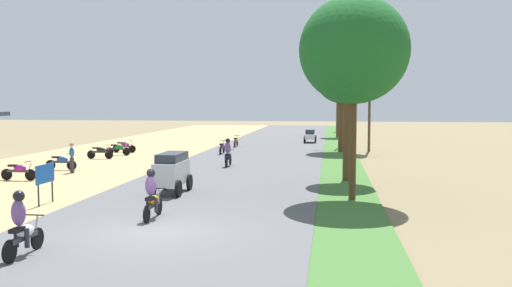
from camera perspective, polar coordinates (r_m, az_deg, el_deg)
name	(u,v)px	position (r m, az deg, el deg)	size (l,w,h in m)	color
ground_plane	(159,234)	(16.53, -10.09, -9.25)	(180.00, 180.00, 0.00)	#7A6B4C
road_strip	(159,233)	(16.52, -10.09, -9.11)	(9.00, 140.00, 0.08)	#565659
median_strip	(356,239)	(15.79, 10.33, -9.80)	(2.40, 140.00, 0.06)	#3D6B2D
parked_motorbike_second	(19,170)	(28.84, -23.43, -2.58)	(1.80, 0.54, 0.94)	black
parked_motorbike_third	(61,161)	(32.27, -19.58, -1.75)	(1.80, 0.54, 0.94)	black
parked_motorbike_fourth	(100,151)	(37.77, -15.89, -0.80)	(1.80, 0.54, 0.94)	black
parked_motorbike_fifth	(118,148)	(39.87, -14.13, -0.49)	(1.80, 0.54, 0.94)	black
parked_motorbike_sixth	(124,146)	(41.90, -13.53, -0.25)	(1.80, 0.54, 0.94)	black
street_signboard	(45,176)	(21.77, -21.09, -3.21)	(0.06, 1.30, 1.50)	#262628
pedestrian_on_shoulder	(72,156)	(30.81, -18.61, -1.24)	(0.43, 0.41, 1.62)	#33333D
median_tree_nearest	(354,50)	(21.61, 10.17, 9.54)	(4.23, 4.23, 7.87)	#4C351E
median_tree_second	(348,61)	(26.73, 9.57, 8.43)	(3.04, 3.04, 7.54)	#4C351E
median_tree_third	(342,71)	(41.89, 8.91, 7.43)	(4.33, 4.33, 8.51)	#4C351E
median_tree_fourth	(338,81)	(58.85, 8.52, 6.40)	(2.97, 2.97, 7.46)	#4C351E
streetlamp_near	(340,93)	(45.97, 8.77, 5.23)	(3.16, 0.20, 7.81)	gray
streetlamp_mid	(337,98)	(68.86, 8.41, 4.73)	(3.16, 0.20, 7.29)	gray
utility_pole_near	(370,89)	(43.08, 11.75, 5.60)	(1.80, 0.20, 9.28)	brown
car_van_silver	(172,171)	(22.93, -8.77, -2.80)	(1.19, 2.41, 1.67)	#B7BCC1
car_sedan_white	(310,135)	(50.55, 5.66, 0.85)	(1.10, 2.26, 1.19)	silver
motorbike_foreground_rider	(22,226)	(14.70, -23.17, -7.85)	(0.54, 1.80, 1.66)	black
motorbike_ahead_second	(152,196)	(18.03, -10.75, -5.34)	(0.54, 1.80, 1.66)	black
motorbike_ahead_third	(228,153)	(31.96, -2.92, -1.01)	(0.54, 1.80, 1.66)	black
motorbike_ahead_fourth	(222,147)	(39.64, -3.55, -0.37)	(0.54, 1.80, 0.94)	black
motorbike_ahead_fifth	(236,141)	(45.65, -2.09, 0.27)	(0.54, 1.80, 0.94)	black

